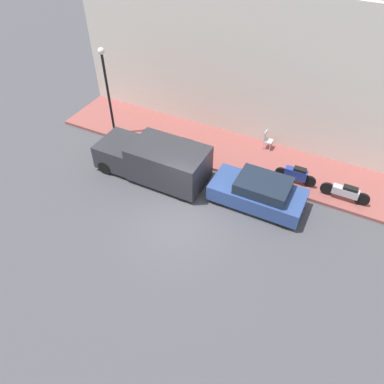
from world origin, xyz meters
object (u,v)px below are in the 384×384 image
at_px(parked_car, 259,193).
at_px(motorcycle_blue, 296,174).
at_px(delivery_van, 154,159).
at_px(streetlamp, 106,81).
at_px(scooter_silver, 346,192).
at_px(motorcycle_red, 184,146).
at_px(cafe_chair, 267,139).

height_order(parked_car, motorcycle_blue, parked_car).
bearing_deg(delivery_van, streetlamp, 62.38).
height_order(scooter_silver, motorcycle_red, motorcycle_red).
xyz_separation_m(scooter_silver, streetlamp, (-0.24, 11.56, 2.45)).
relative_size(delivery_van, motorcycle_red, 2.48).
bearing_deg(motorcycle_blue, delivery_van, 110.72).
height_order(delivery_van, scooter_silver, delivery_van).
xyz_separation_m(parked_car, delivery_van, (-0.31, 4.83, 0.24)).
bearing_deg(cafe_chair, delivery_van, 136.38).
bearing_deg(cafe_chair, motorcycle_red, 124.01).
height_order(motorcycle_blue, scooter_silver, motorcycle_blue).
relative_size(motorcycle_blue, cafe_chair, 1.97).
bearing_deg(motorcycle_blue, parked_car, 151.03).
distance_m(motorcycle_red, cafe_chair, 4.06).
relative_size(parked_car, scooter_silver, 1.92).
distance_m(motorcycle_blue, scooter_silver, 2.15).
relative_size(parked_car, motorcycle_red, 1.88).
relative_size(delivery_van, cafe_chair, 5.50).
bearing_deg(motorcycle_red, motorcycle_blue, -85.93).
xyz_separation_m(motorcycle_blue, scooter_silver, (-0.15, -2.15, -0.03)).
xyz_separation_m(streetlamp, cafe_chair, (2.27, -7.45, -2.34)).
xyz_separation_m(scooter_silver, cafe_chair, (2.04, 4.11, 0.11)).
height_order(delivery_van, cafe_chair, delivery_van).
bearing_deg(parked_car, motorcycle_red, 70.26).
height_order(motorcycle_blue, cafe_chair, cafe_chair).
xyz_separation_m(delivery_van, motorcycle_red, (1.85, -0.56, -0.28)).
bearing_deg(parked_car, motorcycle_blue, -28.97).
bearing_deg(scooter_silver, cafe_chair, 63.65).
bearing_deg(streetlamp, motorcycle_blue, -87.68).
relative_size(motorcycle_red, streetlamp, 0.46).
bearing_deg(delivery_van, motorcycle_blue, -69.28).
bearing_deg(delivery_van, cafe_chair, -43.62).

